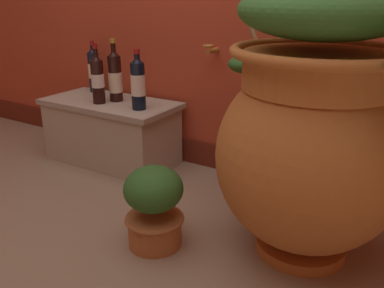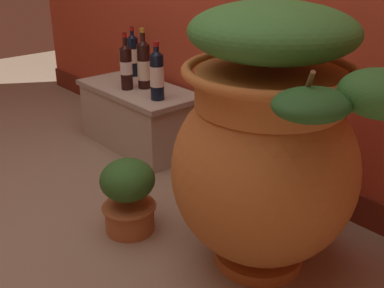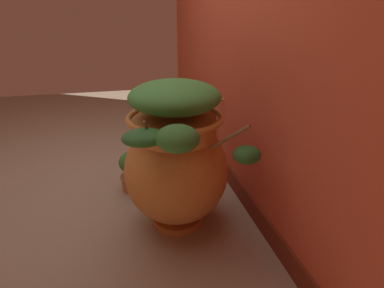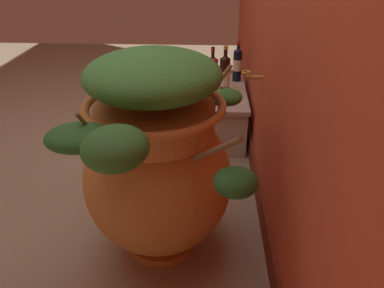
{
  "view_description": "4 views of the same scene",
  "coord_description": "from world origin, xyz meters",
  "px_view_note": "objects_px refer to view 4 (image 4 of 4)",
  "views": [
    {
      "loc": [
        0.99,
        -0.86,
        0.97
      ],
      "look_at": [
        0.04,
        0.68,
        0.3
      ],
      "focal_mm": 38.53,
      "sensor_mm": 36.0,
      "label": 1
    },
    {
      "loc": [
        1.63,
        -0.68,
        1.19
      ],
      "look_at": [
        0.1,
        0.66,
        0.3
      ],
      "focal_mm": 44.2,
      "sensor_mm": 36.0,
      "label": 2
    },
    {
      "loc": [
        2.47,
        0.23,
        1.4
      ],
      "look_at": [
        -0.09,
        0.83,
        0.27
      ],
      "focal_mm": 29.51,
      "sensor_mm": 36.0,
      "label": 3
    },
    {
      "loc": [
        2.07,
        0.78,
        1.4
      ],
      "look_at": [
        0.08,
        0.69,
        0.29
      ],
      "focal_mm": 34.78,
      "sensor_mm": 36.0,
      "label": 4
    }
  ],
  "objects_px": {
    "terracotta_urn": "(157,160)",
    "wine_bottle_back": "(225,74)",
    "wine_bottle_middle": "(212,72)",
    "wine_bottle_left": "(215,84)",
    "potted_shrub": "(128,161)",
    "wine_bottle_right": "(237,64)"
  },
  "relations": [
    {
      "from": "wine_bottle_middle",
      "to": "wine_bottle_right",
      "type": "height_order",
      "value": "wine_bottle_middle"
    },
    {
      "from": "terracotta_urn",
      "to": "wine_bottle_right",
      "type": "relative_size",
      "value": 3.33
    },
    {
      "from": "terracotta_urn",
      "to": "wine_bottle_middle",
      "type": "relative_size",
      "value": 3.18
    },
    {
      "from": "wine_bottle_left",
      "to": "potted_shrub",
      "type": "relative_size",
      "value": 0.94
    },
    {
      "from": "wine_bottle_left",
      "to": "wine_bottle_right",
      "type": "height_order",
      "value": "wine_bottle_left"
    },
    {
      "from": "wine_bottle_left",
      "to": "wine_bottle_middle",
      "type": "relative_size",
      "value": 0.97
    },
    {
      "from": "terracotta_urn",
      "to": "wine_bottle_back",
      "type": "height_order",
      "value": "terracotta_urn"
    },
    {
      "from": "wine_bottle_left",
      "to": "wine_bottle_back",
      "type": "xyz_separation_m",
      "value": [
        -0.22,
        0.07,
        -0.0
      ]
    },
    {
      "from": "wine_bottle_middle",
      "to": "potted_shrub",
      "type": "height_order",
      "value": "wine_bottle_middle"
    },
    {
      "from": "wine_bottle_back",
      "to": "potted_shrub",
      "type": "distance_m",
      "value": 1.0
    },
    {
      "from": "potted_shrub",
      "to": "wine_bottle_right",
      "type": "bearing_deg",
      "value": 143.63
    },
    {
      "from": "wine_bottle_left",
      "to": "wine_bottle_right",
      "type": "distance_m",
      "value": 0.53
    },
    {
      "from": "terracotta_urn",
      "to": "wine_bottle_right",
      "type": "bearing_deg",
      "value": 163.18
    },
    {
      "from": "potted_shrub",
      "to": "wine_bottle_middle",
      "type": "bearing_deg",
      "value": 145.54
    },
    {
      "from": "terracotta_urn",
      "to": "potted_shrub",
      "type": "relative_size",
      "value": 3.09
    },
    {
      "from": "terracotta_urn",
      "to": "wine_bottle_middle",
      "type": "height_order",
      "value": "terracotta_urn"
    },
    {
      "from": "terracotta_urn",
      "to": "wine_bottle_left",
      "type": "distance_m",
      "value": 1.05
    },
    {
      "from": "wine_bottle_middle",
      "to": "wine_bottle_left",
      "type": "bearing_deg",
      "value": 3.53
    },
    {
      "from": "terracotta_urn",
      "to": "potted_shrub",
      "type": "height_order",
      "value": "terracotta_urn"
    },
    {
      "from": "wine_bottle_middle",
      "to": "wine_bottle_right",
      "type": "bearing_deg",
      "value": 137.76
    },
    {
      "from": "wine_bottle_back",
      "to": "potted_shrub",
      "type": "bearing_deg",
      "value": -40.73
    },
    {
      "from": "terracotta_urn",
      "to": "wine_bottle_left",
      "type": "relative_size",
      "value": 3.28
    }
  ]
}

